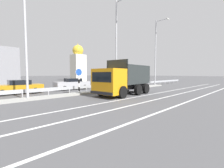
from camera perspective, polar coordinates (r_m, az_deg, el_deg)
ground_plane at (r=15.30m, az=0.20°, el=-3.81°), size 320.00×320.00×0.00m
lane_strip_0 at (r=13.79m, az=10.27°, el=-4.70°), size 49.11×0.16×0.01m
lane_strip_1 at (r=12.82m, az=17.20°, el=-5.46°), size 49.11×0.16×0.01m
lane_strip_2 at (r=11.98m, az=26.24°, el=-6.32°), size 49.11×0.16×0.01m
median_island at (r=16.81m, az=-4.80°, el=-2.83°), size 27.01×1.10×0.18m
median_guardrail at (r=17.51m, az=-6.85°, el=-0.99°), size 49.11×0.09×0.78m
dump_truck at (r=14.08m, az=2.57°, el=0.71°), size 6.62×3.24×3.34m
median_road_sign at (r=15.16m, az=-12.47°, el=1.17°), size 0.73×0.16×2.58m
street_lamp_1 at (r=13.73m, az=-29.91°, el=18.20°), size 0.71×2.50×10.06m
street_lamp_2 at (r=18.70m, az=2.08°, el=15.84°), size 0.70×2.71×10.74m
street_lamp_3 at (r=26.74m, az=16.51°, el=12.07°), size 0.70×2.22×10.88m
parked_car_2 at (r=17.99m, az=-32.11°, el=-0.91°), size 4.59×2.11×1.43m
parked_car_3 at (r=20.23m, az=-14.88°, el=0.07°), size 4.57×2.02×1.47m
church_tower at (r=46.85m, az=-12.77°, el=7.63°), size 3.60×3.60×11.61m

